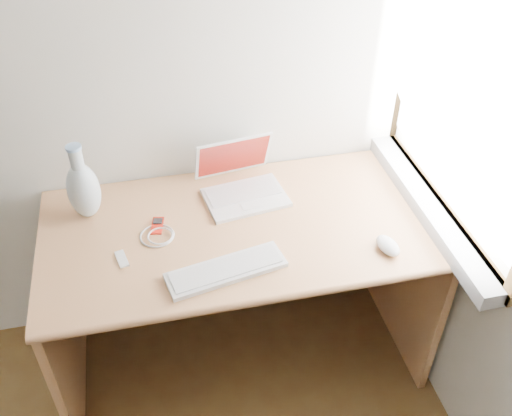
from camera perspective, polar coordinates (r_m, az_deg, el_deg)
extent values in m
cube|color=white|center=(1.97, 21.16, 12.37)|extent=(0.01, 0.90, 1.00)
cube|color=gray|center=(2.22, 16.80, 0.12)|extent=(0.10, 0.96, 0.06)
cube|color=silver|center=(1.92, 19.39, 13.10)|extent=(0.02, 0.84, 0.92)
cube|color=tan|center=(2.10, -1.61, -2.00)|extent=(1.44, 0.72, 0.03)
cube|color=tan|center=(2.39, -18.66, -11.23)|extent=(0.03, 0.68, 0.73)
cube|color=tan|center=(2.55, 14.44, -6.14)|extent=(0.03, 0.68, 0.73)
cube|color=tan|center=(2.53, -3.02, -1.41)|extent=(1.38, 0.03, 0.49)
cube|color=white|center=(2.20, -1.04, 1.05)|extent=(0.33, 0.25, 0.01)
cube|color=silver|center=(2.19, -1.05, 1.24)|extent=(0.29, 0.16, 0.00)
cube|color=white|center=(2.22, -1.63, 4.80)|extent=(0.31, 0.12, 0.19)
cube|color=maroon|center=(2.22, -1.63, 4.80)|extent=(0.29, 0.10, 0.17)
cube|color=white|center=(1.91, -3.00, -6.22)|extent=(0.42, 0.20, 0.02)
cube|color=silver|center=(1.90, -3.01, -6.00)|extent=(0.38, 0.16, 0.00)
ellipsoid|color=white|center=(2.03, 13.06, -3.68)|extent=(0.09, 0.12, 0.04)
cube|color=#AF180C|center=(2.11, -9.84, -1.75)|extent=(0.06, 0.10, 0.01)
cube|color=black|center=(2.10, -9.85, -1.66)|extent=(0.04, 0.04, 0.00)
torus|color=white|center=(2.07, -9.85, -2.75)|extent=(0.13, 0.13, 0.01)
cube|color=white|center=(2.00, -13.27, -4.97)|extent=(0.05, 0.09, 0.01)
ellipsoid|color=silver|center=(2.15, -16.84, 1.67)|extent=(0.12, 0.12, 0.23)
cylinder|color=silver|center=(2.07, -17.55, 4.73)|extent=(0.05, 0.05, 0.09)
cylinder|color=#95BFEF|center=(2.05, -17.80, 5.78)|extent=(0.05, 0.05, 0.01)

